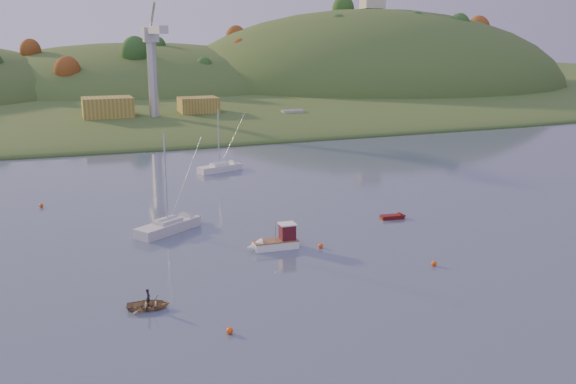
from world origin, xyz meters
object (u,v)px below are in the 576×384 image
object	(u,v)px
fishing_boat	(272,242)
red_tender	(397,217)
canoe	(149,305)
sailboat_far	(219,167)
sailboat_near	(168,226)

from	to	relation	value
fishing_boat	red_tender	bearing A→B (deg)	-161.19
fishing_boat	canoe	world-z (taller)	fishing_boat
sailboat_far	sailboat_near	bearing A→B (deg)	-133.44
sailboat_near	red_tender	size ratio (longest dim) A/B	3.36
fishing_boat	sailboat_near	bearing A→B (deg)	-44.74
canoe	red_tender	xyz separation A→B (m)	(31.25, 15.85, -0.12)
sailboat_near	sailboat_far	xyz separation A→B (m)	(13.06, 29.10, -0.06)
fishing_boat	sailboat_near	world-z (taller)	sailboat_near
red_tender	fishing_boat	bearing A→B (deg)	-157.04
canoe	red_tender	size ratio (longest dim) A/B	1.03
canoe	red_tender	bearing A→B (deg)	-53.16
fishing_boat	red_tender	xyz separation A→B (m)	(17.37, 5.42, -0.52)
fishing_boat	sailboat_near	size ratio (longest dim) A/B	0.49
sailboat_near	red_tender	xyz separation A→B (m)	(26.32, -3.93, -0.49)
sailboat_near	canoe	size ratio (longest dim) A/B	3.25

